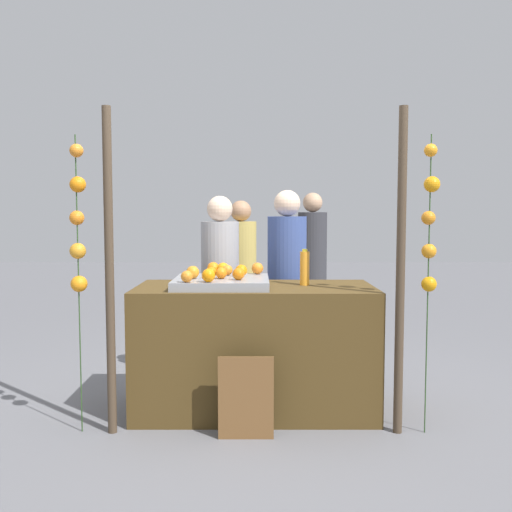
% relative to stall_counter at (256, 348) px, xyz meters
% --- Properties ---
extents(ground_plane, '(24.00, 24.00, 0.00)m').
position_rel_stall_counter_xyz_m(ground_plane, '(0.00, 0.00, -0.44)').
color(ground_plane, slate).
extents(stall_counter, '(1.66, 0.76, 0.89)m').
position_rel_stall_counter_xyz_m(stall_counter, '(0.00, 0.00, 0.00)').
color(stall_counter, '#4C3819').
rests_on(stall_counter, ground_plane).
extents(orange_tray, '(0.65, 0.60, 0.06)m').
position_rel_stall_counter_xyz_m(orange_tray, '(-0.23, -0.03, 0.47)').
color(orange_tray, gray).
rests_on(orange_tray, stall_counter).
extents(orange_0, '(0.08, 0.08, 0.08)m').
position_rel_stall_counter_xyz_m(orange_0, '(-0.31, -0.04, 0.54)').
color(orange_0, orange).
rests_on(orange_0, orange_tray).
extents(orange_1, '(0.09, 0.09, 0.09)m').
position_rel_stall_counter_xyz_m(orange_1, '(-0.24, 0.20, 0.55)').
color(orange_1, orange).
rests_on(orange_1, orange_tray).
extents(orange_2, '(0.08, 0.08, 0.08)m').
position_rel_stall_counter_xyz_m(orange_2, '(-0.20, 0.14, 0.54)').
color(orange_2, orange).
rests_on(orange_2, orange_tray).
extents(orange_3, '(0.09, 0.09, 0.09)m').
position_rel_stall_counter_xyz_m(orange_3, '(-0.31, 0.22, 0.55)').
color(orange_3, orange).
rests_on(orange_3, orange_tray).
extents(orange_4, '(0.08, 0.08, 0.08)m').
position_rel_stall_counter_xyz_m(orange_4, '(-0.44, -0.28, 0.54)').
color(orange_4, orange).
rests_on(orange_4, orange_tray).
extents(orange_5, '(0.08, 0.08, 0.08)m').
position_rel_stall_counter_xyz_m(orange_5, '(-0.23, -0.07, 0.54)').
color(orange_5, orange).
rests_on(orange_5, orange_tray).
extents(orange_6, '(0.08, 0.08, 0.08)m').
position_rel_stall_counter_xyz_m(orange_6, '(-0.11, -0.15, 0.54)').
color(orange_6, orange).
rests_on(orange_6, orange_tray).
extents(orange_7, '(0.09, 0.09, 0.09)m').
position_rel_stall_counter_xyz_m(orange_7, '(-0.30, -0.27, 0.55)').
color(orange_7, orange).
rests_on(orange_7, orange_tray).
extents(orange_8, '(0.09, 0.09, 0.09)m').
position_rel_stall_counter_xyz_m(orange_8, '(-0.10, 0.07, 0.55)').
color(orange_8, orange).
rests_on(orange_8, orange_tray).
extents(orange_9, '(0.09, 0.09, 0.09)m').
position_rel_stall_counter_xyz_m(orange_9, '(0.02, 0.22, 0.55)').
color(orange_9, orange).
rests_on(orange_9, orange_tray).
extents(orange_10, '(0.09, 0.09, 0.09)m').
position_rel_stall_counter_xyz_m(orange_10, '(-0.43, -0.07, 0.55)').
color(orange_10, orange).
rests_on(orange_10, orange_tray).
extents(juice_bottle, '(0.07, 0.07, 0.26)m').
position_rel_stall_counter_xyz_m(juice_bottle, '(0.35, 0.05, 0.57)').
color(juice_bottle, orange).
rests_on(juice_bottle, stall_counter).
extents(chalkboard_sign, '(0.34, 0.03, 0.53)m').
position_rel_stall_counter_xyz_m(chalkboard_sign, '(-0.06, -0.52, -0.19)').
color(chalkboard_sign, brown).
rests_on(chalkboard_sign, ground_plane).
extents(vendor_left, '(0.31, 0.31, 1.54)m').
position_rel_stall_counter_xyz_m(vendor_left, '(-0.29, 0.63, 0.27)').
color(vendor_left, '#99999E').
rests_on(vendor_left, ground_plane).
extents(vendor_right, '(0.32, 0.32, 1.58)m').
position_rel_stall_counter_xyz_m(vendor_right, '(0.26, 0.66, 0.29)').
color(vendor_right, '#384C8C').
rests_on(vendor_right, ground_plane).
extents(crowd_person_0, '(0.30, 0.30, 1.52)m').
position_rel_stall_counter_xyz_m(crowd_person_0, '(-0.14, 1.60, 0.26)').
color(crowd_person_0, tan).
rests_on(crowd_person_0, ground_plane).
extents(crowd_person_1, '(0.33, 0.33, 1.62)m').
position_rel_stall_counter_xyz_m(crowd_person_1, '(0.64, 2.42, 0.31)').
color(crowd_person_1, '#333338').
rests_on(crowd_person_1, ground_plane).
extents(canopy_post_left, '(0.06, 0.06, 2.06)m').
position_rel_stall_counter_xyz_m(canopy_post_left, '(-0.91, -0.42, 0.58)').
color(canopy_post_left, '#473828').
rests_on(canopy_post_left, ground_plane).
extents(canopy_post_right, '(0.06, 0.06, 2.06)m').
position_rel_stall_counter_xyz_m(canopy_post_right, '(0.91, -0.42, 0.58)').
color(canopy_post_right, '#473828').
rests_on(canopy_post_right, ground_plane).
extents(garland_strand_left, '(0.11, 0.11, 1.88)m').
position_rel_stall_counter_xyz_m(garland_strand_left, '(-1.11, -0.40, 0.87)').
color(garland_strand_left, '#2D4C23').
rests_on(garland_strand_left, ground_plane).
extents(garland_strand_right, '(0.11, 0.11, 1.88)m').
position_rel_stall_counter_xyz_m(garland_strand_right, '(1.09, -0.42, 0.89)').
color(garland_strand_right, '#2D4C23').
rests_on(garland_strand_right, ground_plane).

